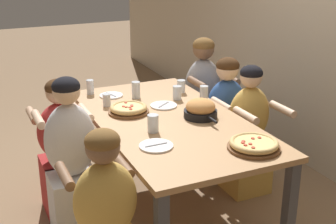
{
  "coord_description": "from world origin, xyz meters",
  "views": [
    {
      "loc": [
        2.95,
        -1.35,
        2.02
      ],
      "look_at": [
        0.0,
        0.0,
        0.82
      ],
      "focal_mm": 50.0,
      "sensor_mm": 36.0,
      "label": 1
    }
  ],
  "objects_px": {
    "skillet_bowl": "(201,109)",
    "diner_far_midleft": "(225,122)",
    "drinking_glass_e": "(153,125)",
    "diner_far_left": "(202,102)",
    "drinking_glass_a": "(181,87)",
    "empty_plate_a": "(156,146)",
    "drinking_glass_f": "(90,88)",
    "drinking_glass_g": "(136,91)",
    "drinking_glass_c": "(107,101)",
    "empty_plate_c": "(111,95)",
    "drinking_glass_b": "(204,95)",
    "pizza_board_second": "(254,145)",
    "pizza_board_main": "(129,109)",
    "diner_near_center": "(72,163)",
    "empty_plate_b": "(164,106)",
    "diner_near_midleft": "(63,153)",
    "drinking_glass_d": "(177,94)",
    "diner_far_center": "(248,136)"
  },
  "relations": [
    {
      "from": "empty_plate_c",
      "to": "drinking_glass_d",
      "type": "distance_m",
      "value": 0.57
    },
    {
      "from": "pizza_board_main",
      "to": "drinking_glass_f",
      "type": "distance_m",
      "value": 0.6
    },
    {
      "from": "diner_near_center",
      "to": "diner_near_midleft",
      "type": "bearing_deg",
      "value": 90.0
    },
    {
      "from": "drinking_glass_e",
      "to": "diner_far_left",
      "type": "height_order",
      "value": "diner_far_left"
    },
    {
      "from": "empty_plate_a",
      "to": "skillet_bowl",
      "type": "bearing_deg",
      "value": 124.53
    },
    {
      "from": "drinking_glass_g",
      "to": "diner_far_midleft",
      "type": "relative_size",
      "value": 0.13
    },
    {
      "from": "drinking_glass_e",
      "to": "diner_far_left",
      "type": "bearing_deg",
      "value": 136.85
    },
    {
      "from": "pizza_board_second",
      "to": "drinking_glass_d",
      "type": "height_order",
      "value": "drinking_glass_d"
    },
    {
      "from": "diner_far_center",
      "to": "diner_near_center",
      "type": "relative_size",
      "value": 0.94
    },
    {
      "from": "drinking_glass_b",
      "to": "drinking_glass_c",
      "type": "xyz_separation_m",
      "value": [
        -0.25,
        -0.74,
        -0.01
      ]
    },
    {
      "from": "drinking_glass_e",
      "to": "drinking_glass_b",
      "type": "bearing_deg",
      "value": 123.01
    },
    {
      "from": "pizza_board_second",
      "to": "drinking_glass_b",
      "type": "relative_size",
      "value": 2.38
    },
    {
      "from": "drinking_glass_b",
      "to": "diner_far_center",
      "type": "distance_m",
      "value": 0.5
    },
    {
      "from": "diner_near_midleft",
      "to": "empty_plate_a",
      "type": "bearing_deg",
      "value": -59.91
    },
    {
      "from": "pizza_board_main",
      "to": "diner_near_midleft",
      "type": "relative_size",
      "value": 0.29
    },
    {
      "from": "empty_plate_a",
      "to": "drinking_glass_f",
      "type": "xyz_separation_m",
      "value": [
        -1.25,
        -0.08,
        0.05
      ]
    },
    {
      "from": "drinking_glass_a",
      "to": "drinking_glass_e",
      "type": "height_order",
      "value": "drinking_glass_e"
    },
    {
      "from": "empty_plate_b",
      "to": "diner_far_left",
      "type": "height_order",
      "value": "diner_far_left"
    },
    {
      "from": "skillet_bowl",
      "to": "diner_far_midleft",
      "type": "xyz_separation_m",
      "value": [
        -0.45,
        0.5,
        -0.34
      ]
    },
    {
      "from": "drinking_glass_a",
      "to": "drinking_glass_f",
      "type": "xyz_separation_m",
      "value": [
        -0.28,
        -0.73,
        0.01
      ]
    },
    {
      "from": "diner_far_center",
      "to": "diner_far_left",
      "type": "relative_size",
      "value": 0.93
    },
    {
      "from": "empty_plate_c",
      "to": "empty_plate_b",
      "type": "bearing_deg",
      "value": 35.39
    },
    {
      "from": "empty_plate_c",
      "to": "skillet_bowl",
      "type": "bearing_deg",
      "value": 30.47
    },
    {
      "from": "pizza_board_second",
      "to": "empty_plate_a",
      "type": "xyz_separation_m",
      "value": [
        -0.29,
        -0.55,
        -0.02
      ]
    },
    {
      "from": "drinking_glass_d",
      "to": "diner_near_center",
      "type": "xyz_separation_m",
      "value": [
        0.33,
        -0.98,
        -0.29
      ]
    },
    {
      "from": "pizza_board_main",
      "to": "diner_far_midleft",
      "type": "bearing_deg",
      "value": 97.78
    },
    {
      "from": "pizza_board_main",
      "to": "drinking_glass_b",
      "type": "bearing_deg",
      "value": 87.38
    },
    {
      "from": "skillet_bowl",
      "to": "drinking_glass_b",
      "type": "height_order",
      "value": "skillet_bowl"
    },
    {
      "from": "skillet_bowl",
      "to": "drinking_glass_c",
      "type": "xyz_separation_m",
      "value": [
        -0.53,
        -0.56,
        -0.02
      ]
    },
    {
      "from": "pizza_board_main",
      "to": "drinking_glass_g",
      "type": "distance_m",
      "value": 0.36
    },
    {
      "from": "empty_plate_a",
      "to": "drinking_glass_f",
      "type": "height_order",
      "value": "drinking_glass_f"
    },
    {
      "from": "pizza_board_main",
      "to": "diner_near_midleft",
      "type": "bearing_deg",
      "value": -102.08
    },
    {
      "from": "drinking_glass_b",
      "to": "empty_plate_c",
      "type": "bearing_deg",
      "value": -127.06
    },
    {
      "from": "empty_plate_c",
      "to": "drinking_glass_d",
      "type": "relative_size",
      "value": 1.74
    },
    {
      "from": "pizza_board_second",
      "to": "empty_plate_b",
      "type": "xyz_separation_m",
      "value": [
        -0.98,
        -0.19,
        -0.02
      ]
    },
    {
      "from": "skillet_bowl",
      "to": "diner_near_center",
      "type": "height_order",
      "value": "diner_near_center"
    },
    {
      "from": "empty_plate_b",
      "to": "diner_near_center",
      "type": "height_order",
      "value": "diner_near_center"
    },
    {
      "from": "skillet_bowl",
      "to": "empty_plate_b",
      "type": "xyz_separation_m",
      "value": [
        -0.34,
        -0.15,
        -0.06
      ]
    },
    {
      "from": "empty_plate_c",
      "to": "drinking_glass_a",
      "type": "bearing_deg",
      "value": 75.68
    },
    {
      "from": "empty_plate_b",
      "to": "empty_plate_a",
      "type": "bearing_deg",
      "value": -27.58
    },
    {
      "from": "pizza_board_main",
      "to": "drinking_glass_e",
      "type": "bearing_deg",
      "value": 3.12
    },
    {
      "from": "pizza_board_main",
      "to": "skillet_bowl",
      "type": "bearing_deg",
      "value": 55.3
    },
    {
      "from": "diner_far_center",
      "to": "drinking_glass_c",
      "type": "bearing_deg",
      "value": -22.58
    },
    {
      "from": "empty_plate_a",
      "to": "drinking_glass_a",
      "type": "height_order",
      "value": "drinking_glass_a"
    },
    {
      "from": "diner_near_center",
      "to": "empty_plate_b",
      "type": "bearing_deg",
      "value": 14.87
    },
    {
      "from": "pizza_board_second",
      "to": "drinking_glass_b",
      "type": "distance_m",
      "value": 0.94
    },
    {
      "from": "skillet_bowl",
      "to": "diner_far_center",
      "type": "distance_m",
      "value": 0.61
    },
    {
      "from": "drinking_glass_a",
      "to": "drinking_glass_d",
      "type": "distance_m",
      "value": 0.19
    },
    {
      "from": "drinking_glass_e",
      "to": "diner_far_midleft",
      "type": "distance_m",
      "value": 1.14
    },
    {
      "from": "drinking_glass_a",
      "to": "empty_plate_a",
      "type": "bearing_deg",
      "value": -33.94
    }
  ]
}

